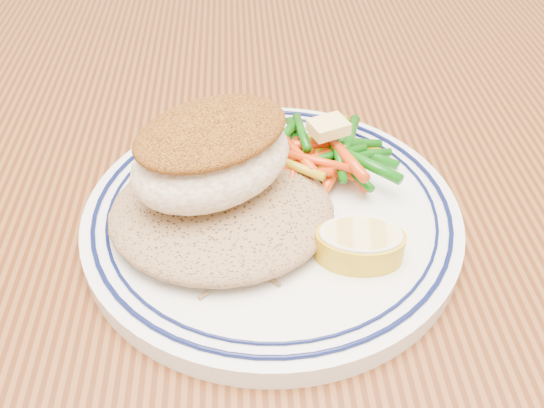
{
  "coord_description": "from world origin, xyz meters",
  "views": [
    {
      "loc": [
        -0.05,
        -0.3,
        1.04
      ],
      "look_at": [
        -0.03,
        0.0,
        0.77
      ],
      "focal_mm": 40.0,
      "sensor_mm": 36.0,
      "label": 1
    }
  ],
  "objects_px": {
    "dining_table": "(316,314)",
    "lemon_wedge": "(360,244)",
    "fish_fillet": "(212,154)",
    "vegetable_pile": "(324,154)",
    "rice_pilaf": "(221,208)",
    "plate": "(272,216)"
  },
  "relations": [
    {
      "from": "plate",
      "to": "rice_pilaf",
      "type": "bearing_deg",
      "value": -160.01
    },
    {
      "from": "fish_fillet",
      "to": "lemon_wedge",
      "type": "height_order",
      "value": "fish_fillet"
    },
    {
      "from": "plate",
      "to": "vegetable_pile",
      "type": "bearing_deg",
      "value": 46.77
    },
    {
      "from": "rice_pilaf",
      "to": "fish_fillet",
      "type": "relative_size",
      "value": 1.11
    },
    {
      "from": "vegetable_pile",
      "to": "lemon_wedge",
      "type": "distance_m",
      "value": 0.09
    },
    {
      "from": "dining_table",
      "to": "fish_fillet",
      "type": "distance_m",
      "value": 0.18
    },
    {
      "from": "rice_pilaf",
      "to": "lemon_wedge",
      "type": "height_order",
      "value": "rice_pilaf"
    },
    {
      "from": "fish_fillet",
      "to": "lemon_wedge",
      "type": "xyz_separation_m",
      "value": [
        0.09,
        -0.05,
        -0.04
      ]
    },
    {
      "from": "rice_pilaf",
      "to": "vegetable_pile",
      "type": "xyz_separation_m",
      "value": [
        0.07,
        0.05,
        -0.0
      ]
    },
    {
      "from": "plate",
      "to": "lemon_wedge",
      "type": "height_order",
      "value": "lemon_wedge"
    },
    {
      "from": "lemon_wedge",
      "to": "plate",
      "type": "bearing_deg",
      "value": 136.88
    },
    {
      "from": "rice_pilaf",
      "to": "fish_fillet",
      "type": "bearing_deg",
      "value": 108.85
    },
    {
      "from": "fish_fillet",
      "to": "lemon_wedge",
      "type": "bearing_deg",
      "value": -28.36
    },
    {
      "from": "vegetable_pile",
      "to": "dining_table",
      "type": "bearing_deg",
      "value": -96.56
    },
    {
      "from": "plate",
      "to": "lemon_wedge",
      "type": "xyz_separation_m",
      "value": [
        0.05,
        -0.05,
        0.02
      ]
    },
    {
      "from": "plate",
      "to": "fish_fillet",
      "type": "bearing_deg",
      "value": 179.85
    },
    {
      "from": "dining_table",
      "to": "lemon_wedge",
      "type": "distance_m",
      "value": 0.13
    },
    {
      "from": "plate",
      "to": "vegetable_pile",
      "type": "relative_size",
      "value": 2.35
    },
    {
      "from": "vegetable_pile",
      "to": "rice_pilaf",
      "type": "bearing_deg",
      "value": -143.28
    },
    {
      "from": "lemon_wedge",
      "to": "vegetable_pile",
      "type": "bearing_deg",
      "value": 96.78
    },
    {
      "from": "rice_pilaf",
      "to": "vegetable_pile",
      "type": "bearing_deg",
      "value": 36.72
    },
    {
      "from": "rice_pilaf",
      "to": "vegetable_pile",
      "type": "relative_size",
      "value": 1.35
    }
  ]
}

